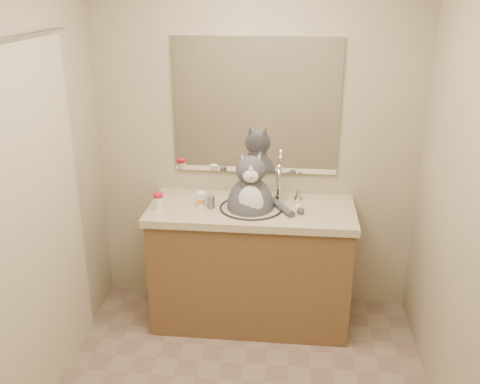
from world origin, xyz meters
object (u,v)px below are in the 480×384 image
(cat, at_px, (251,203))
(pill_bottle_orange, at_px, (201,200))
(pill_bottle_redcap, at_px, (159,201))
(grey_canister, at_px, (211,202))

(cat, relative_size, pill_bottle_orange, 6.29)
(cat, bearing_deg, pill_bottle_redcap, -177.12)
(pill_bottle_redcap, bearing_deg, pill_bottle_orange, 16.52)
(pill_bottle_orange, xyz_separation_m, grey_canister, (0.07, -0.02, -0.01))
(grey_canister, bearing_deg, pill_bottle_redcap, -170.28)
(cat, xyz_separation_m, pill_bottle_redcap, (-0.59, -0.08, 0.02))
(pill_bottle_orange, distance_m, grey_canister, 0.07)
(pill_bottle_redcap, distance_m, grey_canister, 0.34)
(pill_bottle_redcap, bearing_deg, grey_canister, 9.72)
(pill_bottle_redcap, bearing_deg, cat, 7.89)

